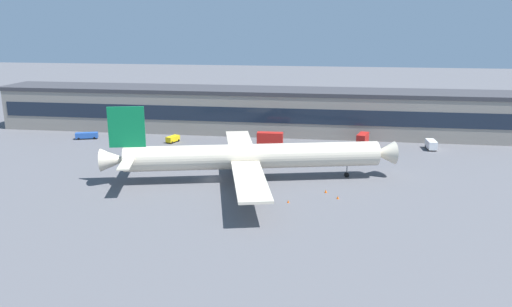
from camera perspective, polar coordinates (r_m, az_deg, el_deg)
ground_plane at (r=111.34m, az=-5.13°, el=-2.94°), size 600.00×600.00×0.00m
terminal_building at (r=158.16m, az=-0.87°, el=4.98°), size 161.62×17.06×13.71m
airliner at (r=108.82m, az=-0.80°, el=-0.34°), size 63.82×55.24×16.80m
catering_truck at (r=138.89m, az=1.67°, el=1.67°), size 7.27×2.80×4.15m
follow_me_car at (r=146.58m, az=-9.52°, el=1.68°), size 3.31×4.79×1.85m
belt_loader at (r=157.17m, az=-18.75°, el=2.00°), size 6.70×3.92×1.95m
stair_truck at (r=143.49m, az=12.11°, el=1.64°), size 3.89×6.42×3.55m
crew_van at (r=144.66m, az=19.40°, el=1.01°), size 2.46×5.29×2.55m
traffic_cone_0 at (r=99.99m, az=9.34°, el=-4.98°), size 0.50×0.50×0.63m
traffic_cone_1 at (r=103.15m, az=7.99°, el=-4.29°), size 0.54×0.54×0.67m
traffic_cone_2 at (r=96.87m, az=3.70°, el=-5.48°), size 0.45×0.45×0.57m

